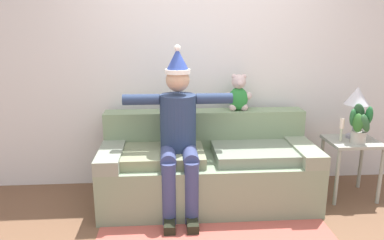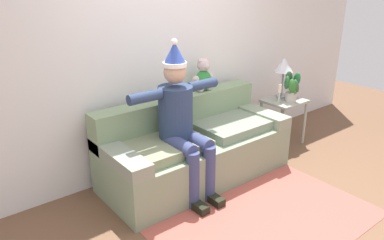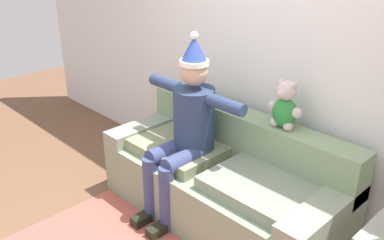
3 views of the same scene
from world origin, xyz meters
name	(u,v)px [view 2 (image 2 of 3)]	position (x,y,z in m)	size (l,w,h in m)	color
ground_plane	(264,218)	(0.00, 0.00, 0.00)	(10.00, 10.00, 0.00)	brown
back_wall	(165,48)	(0.00, 1.55, 1.35)	(7.00, 0.10, 2.70)	silver
couch	(194,147)	(0.00, 1.03, 0.34)	(2.07, 0.88, 0.86)	gray
person_seated	(182,119)	(-0.29, 0.86, 0.80)	(1.02, 0.77, 1.55)	navy
teddy_bear	(203,76)	(0.35, 1.30, 1.03)	(0.29, 0.17, 0.38)	#2B8639
side_table	(284,108)	(1.46, 1.00, 0.49)	(0.50, 0.44, 0.60)	#9B9F94
table_lamp	(284,67)	(1.50, 1.08, 1.01)	(0.24, 0.24, 0.53)	#8F8D9C
potted_plant	(292,87)	(1.47, 0.90, 0.80)	(0.24, 0.23, 0.40)	#B2B1A5
candle_tall	(280,91)	(1.32, 0.98, 0.75)	(0.04, 0.04, 0.23)	beige
candle_short	(290,85)	(1.60, 1.04, 0.78)	(0.04, 0.04, 0.27)	beige
area_rug	(264,219)	(0.00, -0.01, 0.00)	(2.00, 1.35, 0.01)	#B05247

